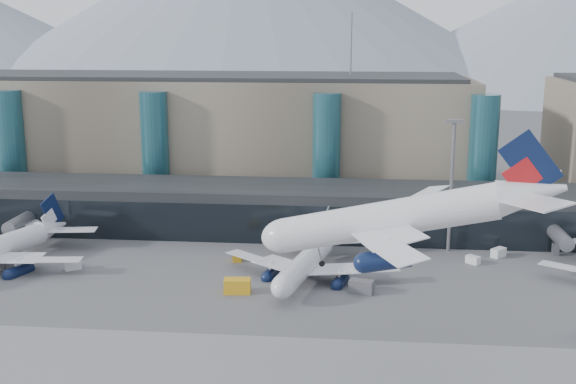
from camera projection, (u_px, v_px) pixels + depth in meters
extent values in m
plane|color=#515154|center=(263.00, 352.00, 96.50)|extent=(900.00, 900.00, 0.00)
cube|color=black|center=(299.00, 209.00, 151.64)|extent=(170.00, 18.00, 10.00)
cube|color=black|center=(295.00, 225.00, 143.23)|extent=(170.00, 0.40, 8.00)
cylinder|color=slate|center=(24.00, 220.00, 146.31)|extent=(2.80, 14.00, 2.80)
cube|color=slate|center=(26.00, 234.00, 146.98)|extent=(1.20, 1.20, 2.40)
cylinder|color=slate|center=(294.00, 227.00, 141.15)|extent=(2.80, 14.00, 2.80)
cube|color=slate|center=(294.00, 242.00, 141.82)|extent=(1.20, 1.20, 2.40)
cylinder|color=slate|center=(557.00, 234.00, 136.46)|extent=(2.80, 14.00, 2.80)
cube|color=slate|center=(556.00, 249.00, 137.13)|extent=(1.20, 1.20, 2.40)
cube|color=gray|center=(211.00, 138.00, 182.78)|extent=(130.00, 30.00, 30.00)
cube|color=black|center=(209.00, 76.00, 179.31)|extent=(123.50, 28.00, 1.00)
cylinder|color=#255C69|center=(12.00, 149.00, 171.71)|extent=(6.40, 6.40, 28.00)
cylinder|color=#255C69|center=(155.00, 152.00, 168.43)|extent=(6.40, 6.40, 28.00)
cylinder|color=#255C69|center=(326.00, 154.00, 164.67)|extent=(6.40, 6.40, 28.00)
cylinder|color=#255C69|center=(483.00, 157.00, 161.39)|extent=(6.40, 6.40, 28.00)
cylinder|color=slate|center=(351.00, 46.00, 174.34)|extent=(0.40, 0.40, 16.00)
cone|color=gray|center=(246.00, 6.00, 458.40)|extent=(400.00, 400.00, 110.00)
cylinder|color=slate|center=(451.00, 188.00, 137.44)|extent=(0.70, 0.70, 25.00)
cube|color=slate|center=(455.00, 121.00, 134.57)|extent=(3.00, 1.20, 0.60)
cylinder|color=silver|center=(404.00, 205.00, 82.90)|extent=(25.73, 8.48, 4.21)
ellipsoid|color=silver|center=(297.00, 198.00, 86.18)|extent=(6.52, 5.15, 4.21)
cone|color=silver|center=(554.00, 213.00, 78.64)|extent=(7.86, 5.38, 4.21)
cube|color=silver|center=(411.00, 233.00, 74.07)|extent=(10.69, 19.11, 0.21)
cylinder|color=#0D193B|center=(399.00, 246.00, 76.97)|extent=(5.40, 3.15, 2.31)
cube|color=silver|center=(558.00, 223.00, 73.82)|extent=(6.38, 10.09, 0.17)
cube|color=silver|center=(426.00, 194.00, 91.11)|extent=(15.42, 18.40, 0.21)
cylinder|color=#0D193B|center=(412.00, 214.00, 89.92)|extent=(5.40, 3.15, 2.31)
cube|color=silver|center=(550.00, 200.00, 83.36)|extent=(8.65, 9.67, 0.17)
cube|color=#0D193B|center=(560.00, 183.00, 77.79)|extent=(6.23, 1.32, 7.40)
cube|color=#A91418|center=(548.00, 193.00, 78.36)|extent=(4.19, 1.01, 4.05)
cylinder|color=slate|center=(328.00, 222.00, 85.81)|extent=(0.17, 0.17, 3.37)
cylinder|color=black|center=(328.00, 234.00, 86.14)|extent=(0.78, 0.39, 0.75)
cylinder|color=black|center=(409.00, 247.00, 81.19)|extent=(1.01, 0.53, 0.96)
cylinder|color=black|center=(414.00, 235.00, 85.94)|extent=(1.01, 0.53, 0.96)
cone|color=silver|center=(60.00, 219.00, 144.69)|extent=(6.33, 8.17, 4.17)
cube|color=silver|center=(43.00, 248.00, 128.49)|extent=(18.47, 7.79, 0.21)
cylinder|color=#0D193B|center=(28.00, 260.00, 128.59)|extent=(3.84, 5.51, 2.29)
cube|color=silver|center=(79.00, 221.00, 142.57)|extent=(9.77, 4.93, 0.17)
cube|color=silver|center=(41.00, 215.00, 146.72)|extent=(8.96, 9.32, 0.17)
cube|color=#0D193B|center=(60.00, 202.00, 144.26)|extent=(2.32, 5.95, 7.34)
cube|color=silver|center=(57.00, 210.00, 143.59)|extent=(1.67, 4.02, 4.01)
cylinder|color=black|center=(14.00, 263.00, 131.32)|extent=(0.67, 1.02, 0.95)
cylinder|color=silver|center=(308.00, 254.00, 124.50)|extent=(8.75, 23.04, 3.77)
ellipsoid|color=silver|center=(287.00, 275.00, 113.98)|extent=(4.85, 5.99, 3.77)
cone|color=silver|center=(330.00, 231.00, 138.00)|extent=(5.13, 7.18, 3.77)
cube|color=silver|center=(356.00, 259.00, 123.65)|extent=(17.06, 8.83, 0.19)
cylinder|color=#0D193B|center=(343.00, 271.00, 123.48)|extent=(3.04, 4.90, 2.08)
cube|color=silver|center=(353.00, 232.00, 136.55)|extent=(9.01, 5.35, 0.15)
cube|color=silver|center=(267.00, 250.00, 128.65)|extent=(16.23, 14.35, 0.19)
cylinder|color=#0D193B|center=(275.00, 264.00, 127.27)|extent=(3.04, 4.90, 2.08)
cube|color=silver|center=(307.00, 228.00, 139.35)|extent=(8.52, 7.99, 0.15)
cube|color=slate|center=(331.00, 215.00, 137.62)|extent=(1.47, 5.54, 6.64)
cube|color=silver|center=(329.00, 222.00, 136.97)|extent=(1.10, 3.73, 3.63)
cylinder|color=slate|center=(294.00, 283.00, 117.68)|extent=(0.15, 0.15, 3.02)
cylinder|color=black|center=(294.00, 290.00, 117.98)|extent=(0.38, 0.71, 0.67)
cylinder|color=black|center=(322.00, 274.00, 125.56)|extent=(0.52, 0.91, 0.86)
cylinder|color=black|center=(297.00, 272.00, 126.95)|extent=(0.52, 0.91, 0.86)
cube|color=silver|center=(73.00, 265.00, 129.20)|extent=(3.21, 2.81, 1.57)
cube|color=gold|center=(237.00, 256.00, 134.14)|extent=(1.99, 2.88, 1.55)
cube|color=#515056|center=(361.00, 287.00, 117.73)|extent=(4.33, 3.04, 2.18)
cube|color=silver|center=(498.00, 253.00, 136.20)|extent=(3.22, 3.26, 1.71)
cube|color=silver|center=(473.00, 260.00, 132.44)|extent=(2.79, 2.74, 1.44)
cube|color=gold|center=(237.00, 286.00, 117.72)|extent=(4.51, 2.65, 2.39)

